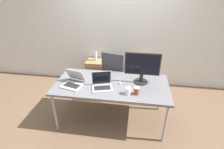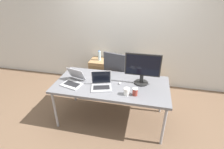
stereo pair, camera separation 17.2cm
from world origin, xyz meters
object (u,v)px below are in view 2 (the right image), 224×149
at_px(cabinet_right, 145,77).
at_px(coffee_cup_white, 127,92).
at_px(cabinet_left, 100,72).
at_px(mouse, 120,83).
at_px(office_chair, 118,80).
at_px(laptop_left, 101,84).
at_px(coffee_cup_brown, 135,92).
at_px(water_bottle, 99,56).
at_px(monitor, 142,68).
at_px(laptop_right, 73,81).

bearing_deg(cabinet_right, coffee_cup_white, -99.54).
distance_m(cabinet_left, mouse, 1.43).
distance_m(office_chair, laptop_left, 0.96).
xyz_separation_m(office_chair, laptop_left, (-0.11, -0.87, 0.40)).
relative_size(cabinet_right, coffee_cup_brown, 5.35).
bearing_deg(cabinet_right, mouse, -108.72).
relative_size(cabinet_left, water_bottle, 2.63).
relative_size(office_chair, monitor, 1.91).
bearing_deg(water_bottle, cabinet_left, -90.00).
height_order(cabinet_left, laptop_right, laptop_right).
bearing_deg(coffee_cup_white, office_chair, 107.40).
distance_m(water_bottle, monitor, 1.52).
bearing_deg(monitor, coffee_cup_brown, -100.33).
xyz_separation_m(office_chair, laptop_right, (-0.60, -0.85, 0.40)).
relative_size(laptop_left, coffee_cup_brown, 3.19).
height_order(cabinet_right, mouse, mouse).
height_order(water_bottle, coffee_cup_white, coffee_cup_white).
distance_m(laptop_left, laptop_right, 0.48).
relative_size(cabinet_left, monitor, 1.11).
xyz_separation_m(cabinet_left, coffee_cup_brown, (0.97, -1.44, 0.50)).
distance_m(water_bottle, coffee_cup_white, 1.68).
distance_m(mouse, coffee_cup_white, 0.32).
bearing_deg(coffee_cup_brown, laptop_right, 173.28).
relative_size(office_chair, coffee_cup_white, 9.81).
xyz_separation_m(water_bottle, laptop_right, (-0.06, -1.32, 0.07)).
height_order(monitor, mouse, monitor).
bearing_deg(mouse, cabinet_left, 120.68).
bearing_deg(cabinet_right, water_bottle, 179.88).
xyz_separation_m(office_chair, monitor, (0.50, -0.61, 0.63)).
distance_m(office_chair, water_bottle, 0.78).
xyz_separation_m(laptop_right, coffee_cup_white, (0.91, -0.14, 0.01)).
relative_size(water_bottle, monitor, 0.42).
bearing_deg(water_bottle, mouse, -59.37).
distance_m(office_chair, cabinet_right, 0.73).
bearing_deg(mouse, cabinet_right, 71.28).
height_order(office_chair, monitor, monitor).
bearing_deg(office_chair, laptop_left, -97.49).
distance_m(laptop_left, mouse, 0.32).
xyz_separation_m(laptop_right, coffee_cup_brown, (1.03, -0.12, 0.01)).
relative_size(office_chair, cabinet_left, 1.72).
relative_size(mouse, coffee_cup_brown, 0.53).
xyz_separation_m(laptop_left, laptop_right, (-0.48, 0.01, -0.00)).
bearing_deg(laptop_left, laptop_right, 178.52).
xyz_separation_m(office_chair, coffee_cup_brown, (0.43, -0.98, 0.41)).
distance_m(office_chair, mouse, 0.81).
distance_m(cabinet_right, water_bottle, 1.17).
bearing_deg(laptop_left, mouse, 30.38).
bearing_deg(coffee_cup_brown, cabinet_right, 85.19).
relative_size(cabinet_left, laptop_left, 1.68).
distance_m(cabinet_right, coffee_cup_brown, 1.53).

